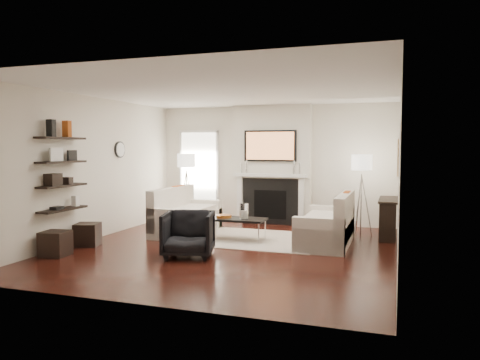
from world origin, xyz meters
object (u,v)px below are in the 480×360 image
(loveseat_left_base, at_px, (187,223))
(lamp_right_shade, at_px, (362,162))
(ottoman_near, at_px, (87,235))
(coffee_table, at_px, (236,219))
(armchair, at_px, (188,232))
(lamp_left_shade, at_px, (186,160))
(loveseat_right_base, at_px, (326,233))

(loveseat_left_base, xyz_separation_m, lamp_right_shade, (3.37, 0.95, 1.24))
(ottoman_near, bearing_deg, coffee_table, 29.11)
(lamp_right_shade, bearing_deg, armchair, -131.48)
(armchair, relative_size, lamp_left_shade, 1.99)
(coffee_table, relative_size, lamp_right_shade, 2.75)
(loveseat_right_base, relative_size, armchair, 2.26)
(loveseat_left_base, bearing_deg, armchair, -64.10)
(coffee_table, height_order, ottoman_near, coffee_table)
(armchair, height_order, ottoman_near, armchair)
(coffee_table, bearing_deg, loveseat_left_base, 162.66)
(coffee_table, distance_m, ottoman_near, 2.69)
(coffee_table, height_order, lamp_left_shade, lamp_left_shade)
(loveseat_left_base, relative_size, ottoman_near, 4.50)
(loveseat_right_base, distance_m, lamp_right_shade, 1.78)
(loveseat_right_base, xyz_separation_m, lamp_right_shade, (0.53, 1.16, 1.24))
(loveseat_left_base, xyz_separation_m, ottoman_near, (-1.15, -1.68, -0.01))
(armchair, distance_m, ottoman_near, 2.06)
(lamp_right_shade, bearing_deg, coffee_table, -148.68)
(coffee_table, bearing_deg, loveseat_right_base, 5.64)
(armchair, bearing_deg, lamp_right_shade, 33.31)
(loveseat_left_base, height_order, lamp_right_shade, lamp_right_shade)
(loveseat_left_base, height_order, ottoman_near, loveseat_left_base)
(loveseat_left_base, relative_size, coffee_table, 1.64)
(lamp_left_shade, bearing_deg, loveseat_left_base, -64.63)
(loveseat_left_base, bearing_deg, loveseat_right_base, -4.26)
(loveseat_left_base, distance_m, loveseat_right_base, 2.85)
(loveseat_left_base, xyz_separation_m, loveseat_right_base, (2.84, -0.21, 0.00))
(lamp_left_shade, distance_m, lamp_right_shade, 3.90)
(armchair, distance_m, lamp_right_shade, 3.88)
(lamp_left_shade, xyz_separation_m, ottoman_near, (-0.62, -2.80, -1.25))
(loveseat_left_base, xyz_separation_m, coffee_table, (1.20, -0.37, 0.19))
(loveseat_right_base, xyz_separation_m, lamp_left_shade, (-3.37, 1.33, 1.24))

